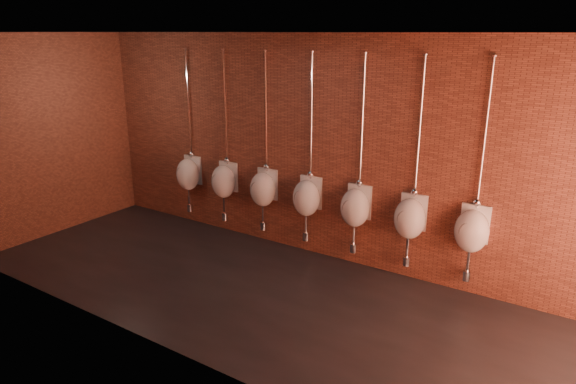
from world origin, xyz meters
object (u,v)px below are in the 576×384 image
at_px(urinal_0, 188,173).
at_px(urinal_4, 355,207).
at_px(urinal_3, 307,197).
at_px(urinal_2, 263,188).
at_px(urinal_5, 410,217).
at_px(urinal_1, 224,180).
at_px(urinal_6, 472,230).

xyz_separation_m(urinal_0, urinal_4, (3.13, 0.00, 0.00)).
bearing_deg(urinal_0, urinal_3, 0.00).
relative_size(urinal_2, urinal_4, 1.00).
xyz_separation_m(urinal_4, urinal_5, (0.78, 0.00, 0.00)).
bearing_deg(urinal_1, urinal_0, 180.00).
xyz_separation_m(urinal_1, urinal_2, (0.78, 0.00, 0.00)).
bearing_deg(urinal_2, urinal_6, 0.00).
distance_m(urinal_3, urinal_4, 0.78).
height_order(urinal_0, urinal_4, same).
distance_m(urinal_3, urinal_6, 2.35).
bearing_deg(urinal_6, urinal_4, 180.00).
bearing_deg(urinal_5, urinal_4, 180.00).
xyz_separation_m(urinal_4, urinal_6, (1.57, 0.00, 0.00)).
xyz_separation_m(urinal_2, urinal_3, (0.78, 0.00, 0.00)).
height_order(urinal_0, urinal_1, same).
bearing_deg(urinal_0, urinal_6, 0.00).
xyz_separation_m(urinal_1, urinal_3, (1.57, 0.00, 0.00)).
xyz_separation_m(urinal_3, urinal_6, (2.35, 0.00, 0.00)).
bearing_deg(urinal_5, urinal_1, 180.00).
bearing_deg(urinal_6, urinal_3, 180.00).
bearing_deg(urinal_6, urinal_5, 180.00).
height_order(urinal_1, urinal_2, same).
bearing_deg(urinal_6, urinal_0, 180.00).
bearing_deg(urinal_4, urinal_6, 0.00).
xyz_separation_m(urinal_2, urinal_4, (1.57, 0.00, 0.00)).
bearing_deg(urinal_2, urinal_4, 0.00).
bearing_deg(urinal_3, urinal_6, 0.00).
distance_m(urinal_0, urinal_5, 3.92).
distance_m(urinal_1, urinal_4, 2.35).
bearing_deg(urinal_1, urinal_6, 0.00).
xyz_separation_m(urinal_0, urinal_5, (3.92, 0.00, 0.00)).
distance_m(urinal_2, urinal_5, 2.35).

